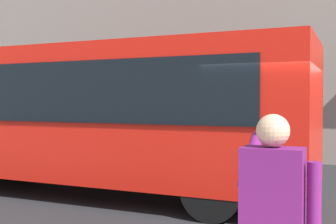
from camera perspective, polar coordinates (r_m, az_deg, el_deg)
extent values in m
plane|color=#232326|center=(7.80, 16.04, -12.94)|extent=(60.00, 60.00, 0.00)
cube|color=red|center=(9.20, -10.02, -0.01)|extent=(9.00, 2.50, 2.60)
cube|color=black|center=(8.19, -14.96, 2.58)|extent=(7.60, 0.06, 1.10)
cylinder|color=black|center=(12.02, -19.01, -5.46)|extent=(1.00, 0.28, 1.00)
cylinder|color=black|center=(9.10, 10.13, -7.62)|extent=(1.00, 0.28, 1.00)
cylinder|color=black|center=(7.02, 5.78, -10.33)|extent=(1.00, 0.28, 1.00)
cube|color=#6B1960|center=(2.97, 13.67, -10.93)|extent=(0.40, 0.24, 0.66)
sphere|color=#D8A884|center=(2.90, 13.72, -2.42)|extent=(0.22, 0.22, 0.22)
cylinder|color=#6B1960|center=(2.94, 18.76, -11.87)|extent=(0.09, 0.09, 0.58)
cylinder|color=#6B1960|center=(3.12, 10.94, -6.20)|extent=(0.09, 0.48, 0.37)
cube|color=black|center=(3.22, 12.91, -2.39)|extent=(0.07, 0.01, 0.14)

